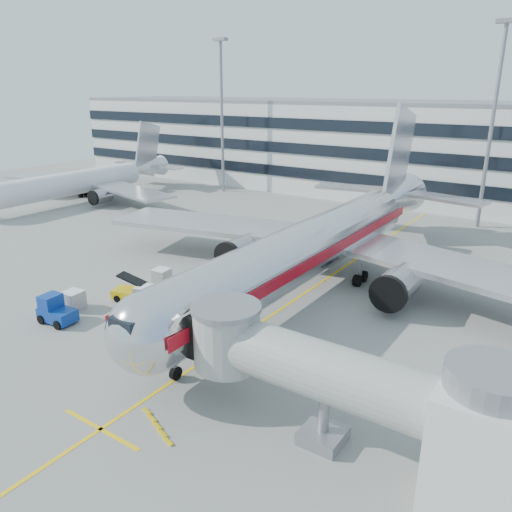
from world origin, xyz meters
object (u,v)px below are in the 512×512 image
Objects in this scene: baggage_tug at (55,311)px; ramp_worker at (123,328)px; cargo_container_front at (146,295)px; belt_loader at (140,294)px; main_jet at (321,242)px; cargo_container_left at (73,300)px; cargo_container_right at (162,277)px.

baggage_tug reaches higher than ramp_worker.
belt_loader is at bearing 173.66° from cargo_container_front.
belt_loader reaches higher than baggage_tug.
main_jet is 23.55m from baggage_tug.
cargo_container_left is (-14.46, -16.65, -3.43)m from main_jet.
belt_loader is 7.03m from baggage_tug.
main_jet is at bearing 49.48° from ramp_worker.
baggage_tug is at bearing -110.78° from belt_loader.
belt_loader is at bearing 69.22° from baggage_tug.
main_jet reaches higher than baggage_tug.
baggage_tug is at bearing -125.47° from main_jet.
cargo_container_right is at bearing 100.18° from ramp_worker.
belt_loader is 2.68× the size of cargo_container_front.
cargo_container_right is at bearing -145.62° from main_jet.
main_jet is at bearing 54.53° from baggage_tug.
cargo_container_front is (2.22, -4.10, 0.08)m from cargo_container_right.
baggage_tug reaches higher than cargo_container_right.
main_jet is 22.32m from cargo_container_left.
cargo_container_front is at bearing -6.34° from belt_loader.
belt_loader is at bearing 51.02° from cargo_container_left.
belt_loader is 6.80m from ramp_worker.
baggage_tug is 1.84× the size of ramp_worker.
cargo_container_right is 0.83× the size of cargo_container_front.
belt_loader is 4.20m from cargo_container_right.
main_jet is at bearing 49.03° from cargo_container_left.
cargo_container_front is at bearing 43.38° from cargo_container_left.
ramp_worker is at bearing 9.61° from baggage_tug.
cargo_container_left is 6.00m from cargo_container_front.
cargo_container_right is 4.67m from cargo_container_front.
baggage_tug is (-2.49, -6.57, 0.29)m from belt_loader.
cargo_container_left is (-3.42, -4.23, 0.12)m from belt_loader.
ramp_worker is at bearing -60.65° from cargo_container_right.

